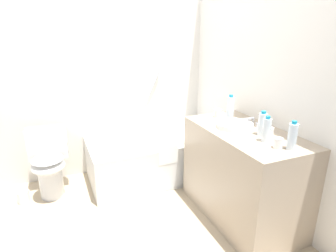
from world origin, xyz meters
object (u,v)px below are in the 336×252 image
water_bottle_0 (267,130)px  bath_mat (157,207)px  drinking_glass_2 (278,143)px  toilet (49,163)px  drinking_glass_0 (218,113)px  water_bottle_2 (230,108)px  sink_basin (235,125)px  water_bottle_3 (292,136)px  bathtub (153,156)px  water_bottle_1 (262,124)px  toilet_paper_roll (23,197)px  sink_faucet (252,121)px  drinking_glass_1 (269,133)px

water_bottle_0 → bath_mat: (-0.66, 0.68, -0.95)m
drinking_glass_2 → bath_mat: (-0.65, 0.82, -0.89)m
water_bottle_0 → toilet: bearing=139.8°
drinking_glass_0 → water_bottle_2: bearing=-64.1°
sink_basin → drinking_glass_2: (0.02, -0.52, 0.02)m
drinking_glass_0 → toilet: bearing=157.9°
water_bottle_3 → bathtub: bearing=109.1°
sink_basin → water_bottle_1: water_bottle_1 is taller
water_bottle_0 → toilet_paper_roll: water_bottle_0 is taller
sink_faucet → drinking_glass_1: drinking_glass_1 is taller
toilet → bath_mat: 1.23m
drinking_glass_2 → toilet_paper_roll: (-1.89, 1.42, -0.83)m
water_bottle_3 → drinking_glass_0: bearing=93.4°
sink_faucet → water_bottle_1: (-0.10, -0.25, 0.06)m
drinking_glass_0 → bath_mat: bearing=-177.7°
water_bottle_3 → drinking_glass_0: size_ratio=2.60×
toilet → sink_faucet: 2.10m
bathtub → sink_faucet: bearing=-56.3°
sink_faucet → drinking_glass_0: 0.37m
bath_mat → water_bottle_3: bearing=-50.5°
drinking_glass_0 → drinking_glass_2: (-0.01, -0.85, -0.00)m
bathtub → bath_mat: (-0.20, -0.63, -0.26)m
bathtub → sink_basin: size_ratio=4.65×
bathtub → drinking_glass_2: bearing=-72.6°
sink_faucet → water_bottle_3: bearing=-100.3°
drinking_glass_0 → bathtub: bearing=127.8°
bathtub → drinking_glass_0: 1.00m
bathtub → drinking_glass_0: bathtub is taller
water_bottle_0 → drinking_glass_0: size_ratio=2.47×
water_bottle_0 → water_bottle_3: water_bottle_3 is taller
bathtub → water_bottle_1: size_ratio=7.22×
water_bottle_3 → drinking_glass_1: 0.24m
water_bottle_2 → water_bottle_0: bearing=-96.5°
sink_faucet → water_bottle_1: bearing=-111.5°
water_bottle_1 → drinking_glass_2: size_ratio=2.60×
water_bottle_1 → water_bottle_3: 0.32m
sink_basin → drinking_glass_0: bearing=84.7°
water_bottle_0 → water_bottle_1: (0.07, 0.13, -0.00)m
water_bottle_0 → toilet_paper_roll: 2.45m
water_bottle_3 → toilet_paper_roll: 2.61m
water_bottle_0 → toilet_paper_roll: (-1.89, 1.28, -0.89)m
bathtub → water_bottle_3: (0.52, -1.51, 0.70)m
sink_faucet → water_bottle_0: 0.41m
toilet_paper_roll → bathtub: bearing=1.2°
sink_basin → bath_mat: sink_basin is taller
sink_faucet → water_bottle_1: water_bottle_1 is taller
drinking_glass_0 → water_bottle_1: bearing=-84.1°
drinking_glass_1 → water_bottle_0: bearing=-149.7°
water_bottle_2 → toilet_paper_roll: water_bottle_2 is taller
drinking_glass_0 → drinking_glass_1: drinking_glass_1 is taller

